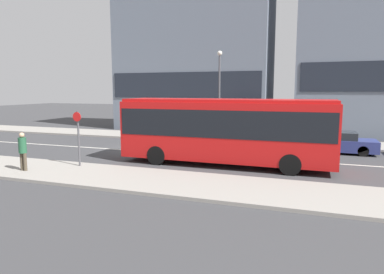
{
  "coord_description": "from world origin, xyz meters",
  "views": [
    {
      "loc": [
        10.08,
        -18.52,
        3.74
      ],
      "look_at": [
        4.17,
        -1.72,
        1.27
      ],
      "focal_mm": 32.0,
      "sensor_mm": 36.0,
      "label": 1
    }
  ],
  "objects_px": {
    "parked_car_0": "(335,142)",
    "bus_stop_sign": "(78,134)",
    "city_bus": "(225,127)",
    "pedestrian_near_stop": "(23,149)",
    "street_lamp": "(219,85)"
  },
  "relations": [
    {
      "from": "parked_car_0",
      "to": "bus_stop_sign",
      "type": "height_order",
      "value": "bus_stop_sign"
    },
    {
      "from": "city_bus",
      "to": "parked_car_0",
      "type": "distance_m",
      "value": 7.81
    },
    {
      "from": "city_bus",
      "to": "pedestrian_near_stop",
      "type": "bearing_deg",
      "value": -152.45
    },
    {
      "from": "city_bus",
      "to": "parked_car_0",
      "type": "xyz_separation_m",
      "value": [
        5.44,
        5.45,
        -1.28
      ]
    },
    {
      "from": "parked_car_0",
      "to": "bus_stop_sign",
      "type": "distance_m",
      "value": 14.65
    },
    {
      "from": "parked_car_0",
      "to": "bus_stop_sign",
      "type": "relative_size",
      "value": 1.7
    },
    {
      "from": "city_bus",
      "to": "pedestrian_near_stop",
      "type": "relative_size",
      "value": 6.08
    },
    {
      "from": "parked_car_0",
      "to": "street_lamp",
      "type": "distance_m",
      "value": 8.81
    },
    {
      "from": "parked_car_0",
      "to": "street_lamp",
      "type": "relative_size",
      "value": 0.7
    },
    {
      "from": "city_bus",
      "to": "pedestrian_near_stop",
      "type": "height_order",
      "value": "city_bus"
    },
    {
      "from": "city_bus",
      "to": "bus_stop_sign",
      "type": "xyz_separation_m",
      "value": [
        -6.35,
        -3.17,
        -0.22
      ]
    },
    {
      "from": "city_bus",
      "to": "street_lamp",
      "type": "height_order",
      "value": "street_lamp"
    },
    {
      "from": "street_lamp",
      "to": "parked_car_0",
      "type": "bearing_deg",
      "value": -15.72
    },
    {
      "from": "bus_stop_sign",
      "to": "city_bus",
      "type": "bearing_deg",
      "value": 26.55
    },
    {
      "from": "parked_car_0",
      "to": "pedestrian_near_stop",
      "type": "height_order",
      "value": "pedestrian_near_stop"
    }
  ]
}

